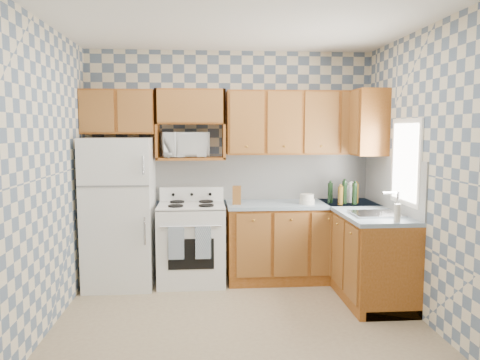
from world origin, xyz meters
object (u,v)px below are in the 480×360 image
Objects in this scene: refrigerator at (120,212)px; electric_kettle at (351,194)px; stove_body at (192,244)px; microwave at (184,145)px.

refrigerator is 2.69m from electric_kettle.
stove_body is at bearing 1.78° from refrigerator.
microwave is 2.78× the size of electric_kettle.
refrigerator is 1.87× the size of stove_body.
refrigerator is at bearing -179.24° from electric_kettle.
stove_body is 4.73× the size of electric_kettle.
stove_body is at bearing -179.68° from electric_kettle.
refrigerator is 8.83× the size of electric_kettle.
stove_body is 1.70× the size of microwave.
microwave reaches higher than refrigerator.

